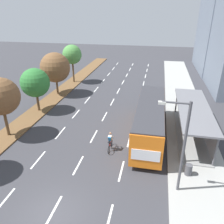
{
  "coord_description": "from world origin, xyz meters",
  "views": [
    {
      "loc": [
        5.57,
        -8.84,
        11.39
      ],
      "look_at": [
        1.12,
        12.79,
        1.2
      ],
      "focal_mm": 35.94,
      "sensor_mm": 36.0,
      "label": 1
    }
  ],
  "objects": [
    {
      "name": "lane_divider_left",
      "position": [
        -3.5,
        18.5,
        0.0
      ],
      "size": [
        0.14,
        48.01,
        0.01
      ],
      "color": "white",
      "rests_on": "ground"
    },
    {
      "name": "streetlight",
      "position": [
        7.42,
        3.53,
        3.89
      ],
      "size": [
        1.91,
        0.24,
        6.5
      ],
      "color": "#4C4C51",
      "rests_on": "sidewalk_right"
    },
    {
      "name": "median_tree_second",
      "position": [
        -8.24,
        7.84,
        4.12
      ],
      "size": [
        3.47,
        3.47,
        5.75
      ],
      "color": "brown",
      "rests_on": "median_strip"
    },
    {
      "name": "building_mid_right",
      "position": [
        16.55,
        39.92,
        9.85
      ],
      "size": [
        6.19,
        15.1,
        19.7
      ],
      "primitive_type": "cube",
      "color": "slate",
      "rests_on": "ground"
    },
    {
      "name": "ground_plane",
      "position": [
        0.0,
        0.0,
        0.0
      ],
      "size": [
        140.0,
        140.0,
        0.0
      ],
      "primitive_type": "plane",
      "color": "#38383D"
    },
    {
      "name": "median_strip",
      "position": [
        -8.3,
        20.0,
        0.06
      ],
      "size": [
        2.6,
        52.0,
        0.12
      ],
      "primitive_type": "cube",
      "color": "brown",
      "rests_on": "ground"
    },
    {
      "name": "cyclist",
      "position": [
        2.05,
        7.49,
        0.79
      ],
      "size": [
        0.46,
        1.82,
        1.71
      ],
      "color": "black",
      "rests_on": "ground"
    },
    {
      "name": "bus_shelter",
      "position": [
        9.53,
        11.51,
        1.87
      ],
      "size": [
        2.9,
        10.64,
        2.86
      ],
      "color": "gray",
      "rests_on": "sidewalk_right"
    },
    {
      "name": "sidewalk_right",
      "position": [
        9.25,
        20.0,
        0.07
      ],
      "size": [
        4.5,
        52.0,
        0.15
      ],
      "primitive_type": "cube",
      "color": "#9E9E99",
      "rests_on": "ground"
    },
    {
      "name": "median_tree_fifth",
      "position": [
        -8.17,
        25.87,
        4.65
      ],
      "size": [
        3.09,
        3.09,
        6.11
      ],
      "color": "brown",
      "rests_on": "median_strip"
    },
    {
      "name": "bus",
      "position": [
        5.25,
        10.52,
        2.07
      ],
      "size": [
        2.54,
        11.29,
        3.37
      ],
      "color": "orange",
      "rests_on": "ground"
    },
    {
      "name": "median_tree_third",
      "position": [
        -8.21,
        13.85,
        3.59
      ],
      "size": [
        3.37,
        3.37,
        5.17
      ],
      "color": "brown",
      "rests_on": "median_strip"
    },
    {
      "name": "median_tree_fourth",
      "position": [
        -8.42,
        19.86,
        3.94
      ],
      "size": [
        4.15,
        4.15,
        5.9
      ],
      "color": "brown",
      "rests_on": "median_strip"
    },
    {
      "name": "lane_divider_center",
      "position": [
        0.0,
        18.5,
        0.0
      ],
      "size": [
        0.14,
        48.01,
        0.01
      ],
      "color": "white",
      "rests_on": "ground"
    },
    {
      "name": "lane_divider_right",
      "position": [
        3.5,
        18.5,
        0.0
      ],
      "size": [
        0.14,
        48.01,
        0.01
      ],
      "color": "white",
      "rests_on": "ground"
    },
    {
      "name": "trash_bin",
      "position": [
        8.45,
        5.28,
        0.57
      ],
      "size": [
        0.52,
        0.52,
        0.85
      ],
      "primitive_type": "cylinder",
      "color": "#4C4C51",
      "rests_on": "sidewalk_right"
    }
  ]
}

